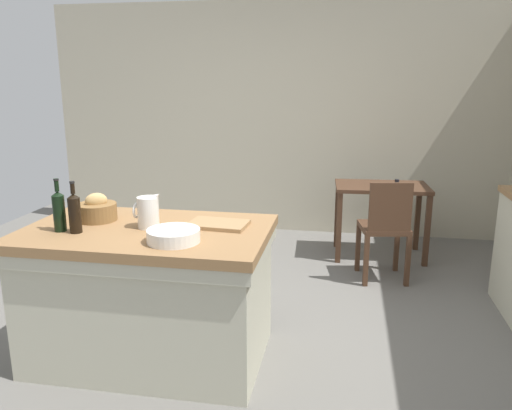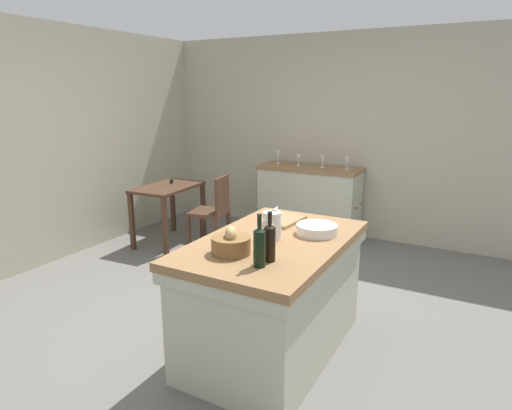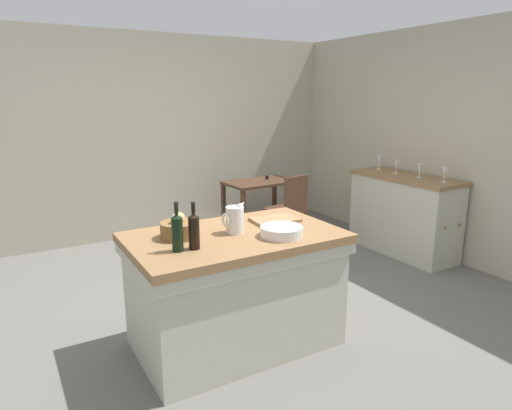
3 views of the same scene
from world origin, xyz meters
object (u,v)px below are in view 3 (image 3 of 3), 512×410
object	(u,v)px
wine_glass_far_left	(445,172)
wine_glass_right	(380,160)
pitcher	(235,219)
side_cabinet	(403,214)
bread_basket	(178,229)
cutting_board	(275,220)
island_table	(235,285)
wash_bowl	(282,231)
wine_bottle_amber	(177,232)
wine_glass_left	(420,168)
wooden_chair	(289,209)
writing_desk	(260,190)
wine_bottle_dark	(194,230)
wine_glass_middle	(397,165)

from	to	relation	value
wine_glass_far_left	wine_glass_right	world-z (taller)	wine_glass_right
pitcher	wine_glass_right	distance (m)	2.98
wine_glass_right	wine_glass_far_left	bearing A→B (deg)	-90.91
side_cabinet	bread_basket	world-z (taller)	bread_basket
cutting_board	island_table	bearing A→B (deg)	-163.49
wash_bowl	wine_bottle_amber	distance (m)	0.75
side_cabinet	wine_glass_right	world-z (taller)	wine_glass_right
wine_glass_far_left	wine_glass_left	distance (m)	0.32
wine_glass_far_left	wine_glass_left	bearing A→B (deg)	91.61
wine_glass_far_left	side_cabinet	bearing A→B (deg)	93.89
side_cabinet	wooden_chair	bearing A→B (deg)	144.98
side_cabinet	writing_desk	xyz separation A→B (m)	(-1.11, 1.45, 0.15)
writing_desk	wine_bottle_dark	bearing A→B (deg)	-128.63
wine_bottle_dark	wine_bottle_amber	bearing A→B (deg)	173.51
pitcher	island_table	bearing A→B (deg)	-120.10
writing_desk	pitcher	size ratio (longest dim) A/B	3.96
pitcher	wine_bottle_amber	xyz separation A→B (m)	(-0.49, -0.16, 0.03)
wine_bottle_dark	wine_glass_right	xyz separation A→B (m)	(3.08, 1.44, 0.06)
wash_bowl	pitcher	bearing A→B (deg)	135.67
writing_desk	wash_bowl	bearing A→B (deg)	-117.61
bread_basket	cutting_board	bearing A→B (deg)	0.71
wine_bottle_dark	wine_glass_left	size ratio (longest dim) A/B	2.03
wooden_chair	bread_basket	size ratio (longest dim) A/B	3.65
wine_bottle_dark	wine_glass_left	distance (m)	3.16
wine_bottle_amber	wine_glass_far_left	distance (m)	3.20
cutting_board	side_cabinet	bearing A→B (deg)	16.77
cutting_board	wine_glass_far_left	bearing A→B (deg)	4.97
bread_basket	wine_glass_middle	world-z (taller)	wine_glass_middle
side_cabinet	wine_bottle_amber	size ratio (longest dim) A/B	4.16
island_table	wine_bottle_amber	size ratio (longest dim) A/B	4.69
cutting_board	wine_glass_far_left	distance (m)	2.28
wine_glass_left	wine_glass_middle	distance (m)	0.33
writing_desk	pitcher	bearing A→B (deg)	-124.59
wash_bowl	bread_basket	size ratio (longest dim) A/B	1.19
wooden_chair	wine_glass_left	bearing A→B (deg)	-39.55
island_table	bread_basket	bearing A→B (deg)	162.99
island_table	writing_desk	xyz separation A→B (m)	(1.54, 2.24, 0.15)
island_table	side_cabinet	xyz separation A→B (m)	(2.66, 0.80, -0.00)
bread_basket	wine_glass_middle	xyz separation A→B (m)	(3.04, 0.85, 0.10)
side_cabinet	wine_glass_middle	world-z (taller)	wine_glass_middle
wash_bowl	island_table	bearing A→B (deg)	139.06
wine_bottle_amber	wine_glass_left	bearing A→B (deg)	13.96
wine_glass_middle	wine_glass_right	distance (m)	0.31
cutting_board	wine_bottle_dark	distance (m)	0.85
island_table	wine_bottle_dark	xyz separation A→B (m)	(-0.37, -0.16, 0.52)
cutting_board	wine_glass_left	bearing A→B (deg)	12.86
bread_basket	wine_bottle_amber	distance (m)	0.29
wine_bottle_dark	wine_glass_left	xyz separation A→B (m)	(3.05, 0.80, 0.04)
wine_glass_left	wine_glass_right	xyz separation A→B (m)	(0.02, 0.64, 0.02)
island_table	wine_glass_left	bearing A→B (deg)	13.44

